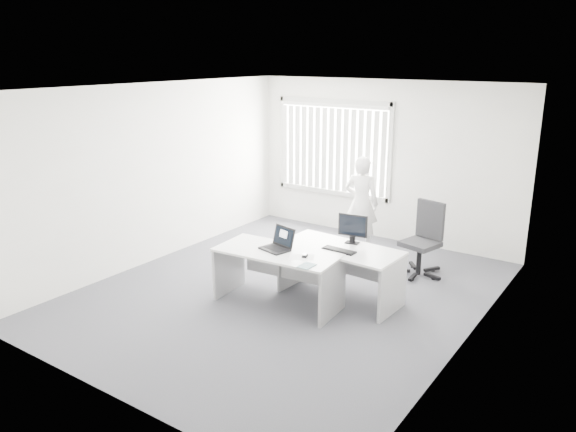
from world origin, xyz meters
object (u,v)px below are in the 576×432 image
Objects in this scene: laptop at (275,239)px; desk_far at (340,262)px; monitor at (353,229)px; desk_near at (278,266)px; person at (361,203)px; office_chair at (422,252)px.

desk_far is at bearing 56.96° from laptop.
monitor is at bearing 64.25° from laptop.
desk_near is 1.05× the size of person.
desk_far is (0.59, 0.61, -0.01)m from desk_near.
office_chair is (0.57, 1.49, -0.19)m from desk_far.
person is 1.91m from monitor.
office_chair is at bearing 72.02° from desk_far.
desk_far is at bearing -109.68° from monitor.
desk_far is 1.49× the size of office_chair.
monitor is (0.69, 0.84, 0.05)m from laptop.
laptop reaches higher than desk_far.
desk_far is at bearing 99.95° from person.
desk_near is at bearing 12.66° from laptop.
desk_far is 1.03× the size of person.
person is (-1.29, 0.49, 0.46)m from office_chair.
desk_far is at bearing 41.60° from desk_near.
monitor reaches higher than desk_near.
monitor is at bearing -98.34° from office_chair.
desk_far is 0.96m from laptop.
desk_near is 1.02× the size of desk_far.
person reaches higher than monitor.
office_chair is 2.97× the size of laptop.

